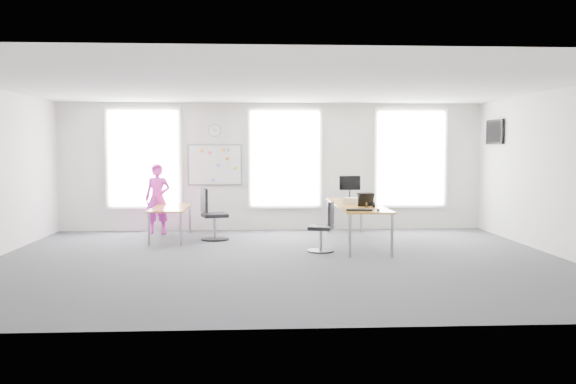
{
  "coord_description": "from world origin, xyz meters",
  "views": [
    {
      "loc": [
        -0.41,
        -10.39,
        1.92
      ],
      "look_at": [
        0.22,
        1.2,
        1.1
      ],
      "focal_mm": 38.0,
      "sensor_mm": 36.0,
      "label": 1
    }
  ],
  "objects": [
    {
      "name": "monitor",
      "position": [
        1.69,
        2.98,
        1.12
      ],
      "size": [
        0.48,
        0.19,
        0.53
      ],
      "rotation": [
        0.0,
        0.0,
        0.05
      ],
      "color": "black",
      "rests_on": "desk_right"
    },
    {
      "name": "wall_front",
      "position": [
        0.0,
        -4.0,
        1.5
      ],
      "size": [
        10.0,
        0.0,
        10.0
      ],
      "primitive_type": "plane",
      "rotation": [
        -1.57,
        0.0,
        0.0
      ],
      "color": "silver",
      "rests_on": "ground"
    },
    {
      "name": "window_right",
      "position": [
        3.3,
        3.97,
        1.7
      ],
      "size": [
        1.6,
        0.06,
        2.2
      ],
      "primitive_type": "cube",
      "color": "white",
      "rests_on": "wall_back"
    },
    {
      "name": "wall_right",
      "position": [
        5.0,
        0.0,
        1.5
      ],
      "size": [
        0.0,
        10.0,
        10.0
      ],
      "primitive_type": "plane",
      "rotation": [
        1.57,
        0.0,
        -1.57
      ],
      "color": "silver",
      "rests_on": "ground"
    },
    {
      "name": "window_left",
      "position": [
        -3.0,
        3.97,
        1.7
      ],
      "size": [
        1.6,
        0.06,
        2.2
      ],
      "primitive_type": "cube",
      "color": "white",
      "rests_on": "wall_back"
    },
    {
      "name": "chair_left",
      "position": [
        -1.32,
        2.43,
        0.48
      ],
      "size": [
        0.62,
        0.62,
        1.09
      ],
      "rotation": [
        0.0,
        0.0,
        1.87
      ],
      "color": "black",
      "rests_on": "ground"
    },
    {
      "name": "person",
      "position": [
        -2.61,
        3.46,
        0.8
      ],
      "size": [
        0.63,
        0.46,
        1.59
      ],
      "primitive_type": "imported",
      "rotation": [
        0.0,
        0.0,
        -0.13
      ],
      "color": "#E32BC2",
      "rests_on": "ground"
    },
    {
      "name": "chair_right",
      "position": [
        0.87,
        0.84,
        0.41
      ],
      "size": [
        0.53,
        0.53,
        0.94
      ],
      "rotation": [
        0.0,
        0.0,
        -1.87
      ],
      "color": "black",
      "rests_on": "ground"
    },
    {
      "name": "floor",
      "position": [
        0.0,
        0.0,
        0.0
      ],
      "size": [
        10.0,
        10.0,
        0.0
      ],
      "primitive_type": "plane",
      "color": "#2C2B31",
      "rests_on": "ground"
    },
    {
      "name": "wall_back",
      "position": [
        0.0,
        4.0,
        1.5
      ],
      "size": [
        10.0,
        0.0,
        10.0
      ],
      "primitive_type": "plane",
      "rotation": [
        1.57,
        0.0,
        0.0
      ],
      "color": "silver",
      "rests_on": "ground"
    },
    {
      "name": "ceiling",
      "position": [
        0.0,
        0.0,
        3.0
      ],
      "size": [
        10.0,
        10.0,
        0.0
      ],
      "primitive_type": "plane",
      "rotation": [
        3.14,
        0.0,
        0.0
      ],
      "color": "white",
      "rests_on": "ground"
    },
    {
      "name": "mouse",
      "position": [
        1.82,
        0.49,
        0.82
      ],
      "size": [
        0.1,
        0.14,
        0.05
      ],
      "primitive_type": "ellipsoid",
      "rotation": [
        0.0,
        0.0,
        0.24
      ],
      "color": "black",
      "rests_on": "desk_right"
    },
    {
      "name": "window_mid",
      "position": [
        0.3,
        3.97,
        1.7
      ],
      "size": [
        1.6,
        0.06,
        2.2
      ],
      "primitive_type": "cube",
      "color": "white",
      "rests_on": "wall_back"
    },
    {
      "name": "lens_cap",
      "position": [
        1.71,
        0.9,
        0.8
      ],
      "size": [
        0.06,
        0.06,
        0.01
      ],
      "primitive_type": "cylinder",
      "rotation": [
        0.0,
        0.0,
        -0.0
      ],
      "color": "black",
      "rests_on": "desk_right"
    },
    {
      "name": "desk_right",
      "position": [
        1.65,
        1.86,
        0.75
      ],
      "size": [
        0.88,
        3.29,
        0.8
      ],
      "color": "#B07F27",
      "rests_on": "ground"
    },
    {
      "name": "desk_left",
      "position": [
        -2.21,
        2.66,
        0.63
      ],
      "size": [
        0.75,
        1.87,
        0.68
      ],
      "color": "#B07F27",
      "rests_on": "ground"
    },
    {
      "name": "keyboard",
      "position": [
        1.47,
        0.54,
        0.81
      ],
      "size": [
        0.49,
        0.2,
        0.02
      ],
      "primitive_type": "cube",
      "rotation": [
        0.0,
        0.0,
        -0.07
      ],
      "color": "black",
      "rests_on": "desk_right"
    },
    {
      "name": "tv",
      "position": [
        4.95,
        3.0,
        2.3
      ],
      "size": [
        0.06,
        0.9,
        0.55
      ],
      "primitive_type": "cube",
      "color": "black",
      "rests_on": "wall_right"
    },
    {
      "name": "paper_stack",
      "position": [
        1.59,
        1.95,
        0.86
      ],
      "size": [
        0.42,
        0.37,
        0.12
      ],
      "primitive_type": "cube",
      "rotation": [
        0.0,
        0.0,
        -0.32
      ],
      "color": "beige",
      "rests_on": "desk_right"
    },
    {
      "name": "headphones",
      "position": [
        1.79,
        1.16,
        0.85
      ],
      "size": [
        0.19,
        0.1,
        0.11
      ],
      "rotation": [
        0.0,
        0.0,
        -0.12
      ],
      "color": "black",
      "rests_on": "desk_right"
    },
    {
      "name": "whiteboard",
      "position": [
        -1.35,
        3.97,
        1.55
      ],
      "size": [
        1.2,
        0.03,
        0.9
      ],
      "primitive_type": "cube",
      "color": "white",
      "rests_on": "wall_back"
    },
    {
      "name": "wall_clock",
      "position": [
        -1.35,
        3.97,
        2.35
      ],
      "size": [
        0.3,
        0.04,
        0.3
      ],
      "primitive_type": "cylinder",
      "rotation": [
        1.57,
        0.0,
        0.0
      ],
      "color": "gray",
      "rests_on": "wall_back"
    },
    {
      "name": "laptop_sleeve",
      "position": [
        1.75,
        1.38,
        0.93
      ],
      "size": [
        0.34,
        0.26,
        0.27
      ],
      "rotation": [
        0.0,
        0.0,
        0.27
      ],
      "color": "black",
      "rests_on": "desk_right"
    }
  ]
}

